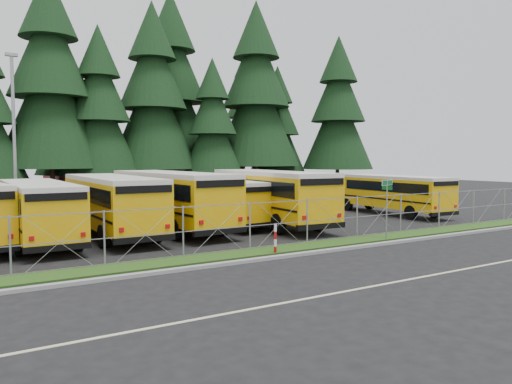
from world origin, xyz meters
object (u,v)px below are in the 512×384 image
at_px(bus_4, 215,202).
at_px(street_sign, 387,197).
at_px(bus_2, 110,206).
at_px(bus_5, 267,198).
at_px(bus_east, 390,195).
at_px(light_standard, 14,130).
at_px(bus_3, 168,201).
at_px(bus_1, 37,212).
at_px(striped_bollard, 275,239).

distance_m(bus_4, street_sign, 10.01).
relative_size(bus_2, street_sign, 3.99).
height_order(bus_2, bus_5, bus_5).
bearing_deg(bus_east, street_sign, -134.56).
relative_size(bus_4, street_sign, 3.51).
relative_size(bus_2, light_standard, 1.11).
bearing_deg(bus_3, bus_4, 7.23).
distance_m(bus_1, light_standard, 10.50).
bearing_deg(bus_2, bus_east, -1.76).
height_order(bus_2, street_sign, bus_2).
xyz_separation_m(bus_2, bus_5, (8.70, -0.76, 0.07)).
bearing_deg(bus_east, bus_1, -177.85).
bearing_deg(bus_4, bus_1, -177.19).
bearing_deg(striped_bollard, street_sign, 0.77).
xyz_separation_m(bus_1, bus_3, (6.53, 0.65, 0.17)).
relative_size(bus_1, bus_4, 1.06).
height_order(bus_4, striped_bollard, bus_4).
relative_size(bus_1, bus_east, 1.05).
xyz_separation_m(bus_4, bus_5, (2.47, -1.68, 0.25)).
relative_size(striped_bollard, light_standard, 0.12).
bearing_deg(bus_5, striped_bollard, -116.60).
bearing_deg(bus_1, bus_4, 7.14).
relative_size(bus_3, bus_east, 1.18).
xyz_separation_m(bus_3, street_sign, (7.46, -8.39, 0.49)).
bearing_deg(bus_east, striped_bollard, -149.54).
bearing_deg(bus_2, bus_3, 6.66).
distance_m(bus_2, bus_east, 18.72).
bearing_deg(light_standard, bus_5, -40.39).
distance_m(bus_5, light_standard, 16.10).
height_order(bus_4, bus_5, bus_5).
relative_size(bus_4, bus_east, 0.99).
height_order(bus_3, bus_4, bus_3).
bearing_deg(striped_bollard, bus_4, 78.00).
height_order(bus_1, light_standard, light_standard).
xyz_separation_m(bus_4, bus_east, (12.47, -1.62, 0.02)).
relative_size(bus_4, light_standard, 0.97).
xyz_separation_m(bus_1, street_sign, (13.99, -7.74, 0.66)).
height_order(bus_east, street_sign, street_sign).
bearing_deg(bus_2, bus_5, -4.59).
relative_size(bus_2, bus_5, 0.95).
distance_m(striped_bollard, light_standard, 19.63).
relative_size(bus_5, striped_bollard, 9.80).
xyz_separation_m(bus_1, bus_east, (22.07, -0.40, -0.06)).
distance_m(bus_1, striped_bollard, 10.98).
xyz_separation_m(bus_5, light_standard, (-11.88, 10.11, 3.96)).
distance_m(bus_2, bus_5, 8.73).
xyz_separation_m(bus_5, striped_bollard, (-4.39, -7.37, -0.94)).
xyz_separation_m(bus_2, light_standard, (-3.18, 9.35, 4.03)).
distance_m(bus_4, striped_bollard, 9.27).
distance_m(bus_3, striped_bollard, 8.60).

